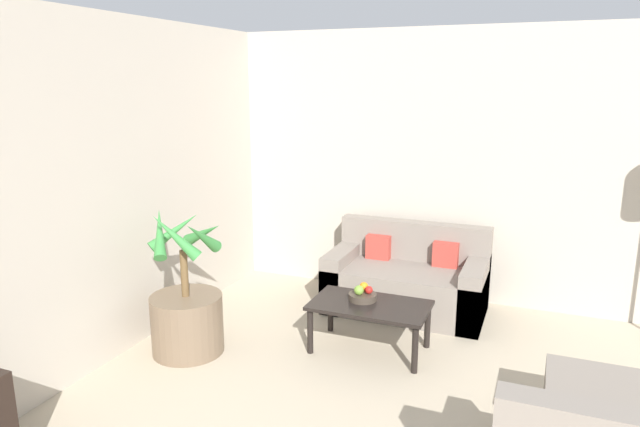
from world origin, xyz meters
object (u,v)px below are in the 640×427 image
at_px(potted_palm, 187,313).
at_px(apple_red, 369,290).
at_px(orange_fruit, 364,286).
at_px(fruit_bowl, 363,297).
at_px(ottoman, 597,412).
at_px(sofa_loveseat, 407,282).
at_px(apple_green, 359,290).
at_px(coffee_table, 370,310).

bearing_deg(potted_palm, apple_red, 25.83).
height_order(apple_red, orange_fruit, orange_fruit).
bearing_deg(fruit_bowl, ottoman, -22.03).
bearing_deg(fruit_bowl, sofa_loveseat, 80.15).
distance_m(sofa_loveseat, apple_green, 0.99).
xyz_separation_m(sofa_loveseat, orange_fruit, (-0.17, -0.84, 0.22)).
relative_size(apple_red, apple_green, 0.82).
distance_m(potted_palm, orange_fruit, 1.48).
bearing_deg(ottoman, potted_palm, 178.64).
xyz_separation_m(potted_palm, sofa_loveseat, (1.46, 1.54, -0.05)).
xyz_separation_m(fruit_bowl, apple_red, (0.05, 0.02, 0.06)).
xyz_separation_m(sofa_loveseat, ottoman, (1.59, -1.62, -0.08)).
relative_size(sofa_loveseat, ottoman, 2.41).
relative_size(coffee_table, apple_green, 11.80).
relative_size(coffee_table, ottoman, 1.55).
relative_size(potted_palm, fruit_bowl, 5.27).
height_order(sofa_loveseat, apple_red, sofa_loveseat).
xyz_separation_m(coffee_table, fruit_bowl, (-0.08, 0.05, 0.08)).
relative_size(potted_palm, orange_fruit, 16.51).
distance_m(fruit_bowl, apple_red, 0.08).
relative_size(sofa_loveseat, fruit_bowl, 6.40).
bearing_deg(fruit_bowl, apple_red, 21.18).
bearing_deg(coffee_table, potted_palm, -157.19).
distance_m(potted_palm, coffee_table, 1.50).
distance_m(coffee_table, apple_red, 0.16).
bearing_deg(potted_palm, fruit_bowl, 25.99).
bearing_deg(coffee_table, fruit_bowl, 147.06).
relative_size(apple_red, orange_fruit, 0.89).
xyz_separation_m(coffee_table, ottoman, (1.67, -0.66, -0.15)).
distance_m(apple_green, ottoman, 1.92).
bearing_deg(orange_fruit, apple_green, -95.06).
bearing_deg(sofa_loveseat, potted_palm, -133.43).
bearing_deg(ottoman, fruit_bowl, 157.97).
bearing_deg(apple_green, orange_fruit, 84.94).
xyz_separation_m(apple_red, ottoman, (1.70, -0.73, -0.30)).
relative_size(fruit_bowl, orange_fruit, 3.14).
bearing_deg(apple_red, ottoman, -23.11).
bearing_deg(coffee_table, apple_green, 170.51).
distance_m(sofa_loveseat, apple_red, 0.92).
height_order(potted_palm, orange_fruit, potted_palm).
relative_size(fruit_bowl, apple_green, 2.87).
distance_m(sofa_loveseat, ottoman, 2.27).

